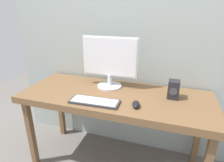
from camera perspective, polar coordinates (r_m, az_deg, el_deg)
ground_plane at (r=2.12m, az=0.87°, el=-23.31°), size 6.00×6.00×0.00m
wall_back at (r=1.87m, az=4.79°, el=21.48°), size 2.54×0.04×3.00m
desk at (r=1.70m, az=1.00°, el=-6.08°), size 1.68×0.67×0.78m
monitor at (r=1.75m, az=-0.69°, el=6.01°), size 0.53×0.23×0.48m
keyboard_primary at (r=1.53m, az=-5.33°, el=-6.23°), size 0.41×0.16×0.02m
mouse at (r=1.47m, az=7.28°, el=-7.03°), size 0.08×0.12×0.04m
speaker_right at (r=1.65m, az=18.15°, el=-2.45°), size 0.09×0.10×0.16m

